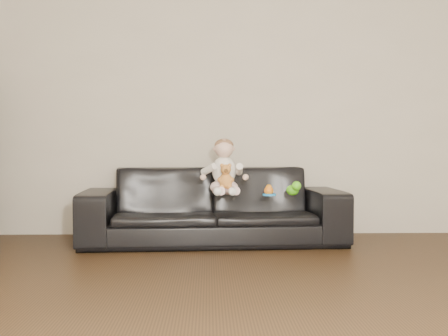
{
  "coord_description": "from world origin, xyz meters",
  "views": [
    {
      "loc": [
        -0.32,
        -2.5,
        0.8
      ],
      "look_at": [
        -0.19,
        2.14,
        0.64
      ],
      "focal_mm": 45.0,
      "sensor_mm": 36.0,
      "label": 1
    }
  ],
  "objects_px": {
    "baby": "(224,170)",
    "teddy_bear": "(226,177)",
    "sofa": "(213,205)",
    "toy_blue_disc": "(269,195)",
    "toy_rattle": "(269,191)",
    "toy_green": "(293,190)"
  },
  "relations": [
    {
      "from": "baby",
      "to": "teddy_bear",
      "type": "bearing_deg",
      "value": -104.91
    },
    {
      "from": "sofa",
      "to": "toy_blue_disc",
      "type": "relative_size",
      "value": 20.27
    },
    {
      "from": "teddy_bear",
      "to": "toy_rattle",
      "type": "xyz_separation_m",
      "value": [
        0.35,
        0.05,
        -0.12
      ]
    },
    {
      "from": "baby",
      "to": "sofa",
      "type": "bearing_deg",
      "value": 109.21
    },
    {
      "from": "baby",
      "to": "toy_blue_disc",
      "type": "xyz_separation_m",
      "value": [
        0.36,
        -0.1,
        -0.2
      ]
    },
    {
      "from": "toy_rattle",
      "to": "teddy_bear",
      "type": "bearing_deg",
      "value": -172.44
    },
    {
      "from": "toy_blue_disc",
      "to": "baby",
      "type": "bearing_deg",
      "value": 164.1
    },
    {
      "from": "baby",
      "to": "teddy_bear",
      "type": "height_order",
      "value": "baby"
    },
    {
      "from": "baby",
      "to": "toy_green",
      "type": "distance_m",
      "value": 0.59
    },
    {
      "from": "baby",
      "to": "toy_rattle",
      "type": "relative_size",
      "value": 6.03
    },
    {
      "from": "baby",
      "to": "teddy_bear",
      "type": "xyz_separation_m",
      "value": [
        0.01,
        -0.14,
        -0.05
      ]
    },
    {
      "from": "toy_rattle",
      "to": "baby",
      "type": "bearing_deg",
      "value": 165.38
    },
    {
      "from": "toy_green",
      "to": "toy_rattle",
      "type": "bearing_deg",
      "value": 177.63
    },
    {
      "from": "sofa",
      "to": "toy_green",
      "type": "xyz_separation_m",
      "value": [
        0.65,
        -0.22,
        0.14
      ]
    },
    {
      "from": "toy_green",
      "to": "toy_rattle",
      "type": "relative_size",
      "value": 1.61
    },
    {
      "from": "toy_green",
      "to": "toy_rattle",
      "type": "distance_m",
      "value": 0.19
    },
    {
      "from": "toy_rattle",
      "to": "toy_green",
      "type": "bearing_deg",
      "value": -2.37
    },
    {
      "from": "sofa",
      "to": "toy_rattle",
      "type": "relative_size",
      "value": 28.47
    },
    {
      "from": "sofa",
      "to": "toy_rattle",
      "type": "xyz_separation_m",
      "value": [
        0.45,
        -0.21,
        0.14
      ]
    },
    {
      "from": "toy_blue_disc",
      "to": "toy_green",
      "type": "bearing_deg",
      "value": 0.46
    },
    {
      "from": "baby",
      "to": "toy_blue_disc",
      "type": "bearing_deg",
      "value": -34.86
    },
    {
      "from": "toy_green",
      "to": "toy_blue_disc",
      "type": "bearing_deg",
      "value": -179.54
    }
  ]
}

